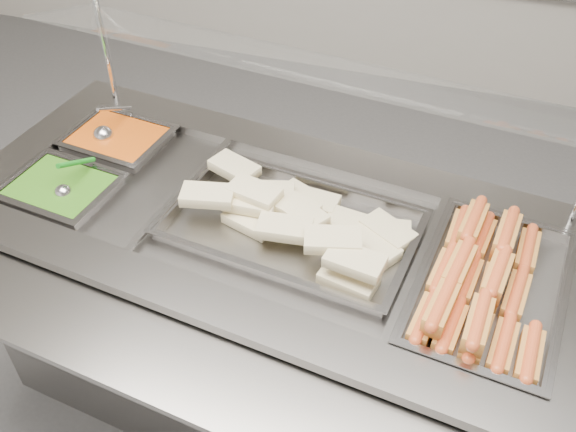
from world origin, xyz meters
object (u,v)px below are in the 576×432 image
(sneeze_guard, at_px, (305,69))
(pan_wraps, at_px, (291,230))
(ladle, at_px, (104,134))
(steam_counter, at_px, (274,317))
(pan_hotdogs, at_px, (488,296))
(serving_spoon, at_px, (66,187))

(sneeze_guard, xyz_separation_m, pan_wraps, (0.03, -0.20, -0.35))
(sneeze_guard, xyz_separation_m, ladle, (-0.62, -0.01, -0.32))
(steam_counter, relative_size, pan_hotdogs, 3.36)
(pan_wraps, relative_size, serving_spoon, 3.93)
(steam_counter, bearing_deg, ladle, 162.90)
(sneeze_guard, bearing_deg, serving_spoon, -155.38)
(steam_counter, xyz_separation_m, pan_wraps, (0.05, -0.01, 0.38))
(steam_counter, bearing_deg, serving_spoon, -172.61)
(sneeze_guard, bearing_deg, pan_hotdogs, -25.59)
(steam_counter, relative_size, sneeze_guard, 1.17)
(steam_counter, distance_m, serving_spoon, 0.70)
(steam_counter, bearing_deg, pan_wraps, -6.31)
(sneeze_guard, distance_m, pan_hotdogs, 0.69)
(steam_counter, relative_size, ladle, 9.94)
(serving_spoon, bearing_deg, steam_counter, 7.39)
(pan_hotdogs, height_order, ladle, ladle)
(pan_hotdogs, relative_size, ladle, 2.96)
(sneeze_guard, height_order, serving_spoon, sneeze_guard)
(pan_hotdogs, distance_m, pan_wraps, 0.51)
(serving_spoon, bearing_deg, sneeze_guard, 24.62)
(pan_wraps, bearing_deg, steam_counter, 173.69)
(pan_wraps, bearing_deg, ladle, 163.75)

